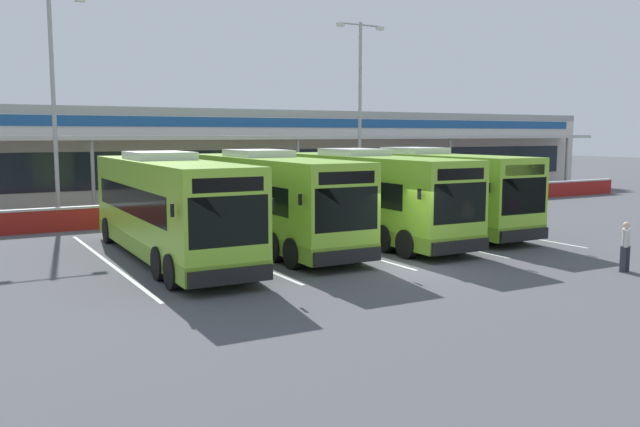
{
  "coord_description": "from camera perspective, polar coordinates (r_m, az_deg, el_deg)",
  "views": [
    {
      "loc": [
        -13.22,
        -17.09,
        4.42
      ],
      "look_at": [
        -1.62,
        3.0,
        1.6
      ],
      "focal_mm": 36.9,
      "sensor_mm": 36.0,
      "label": 1
    }
  ],
  "objects": [
    {
      "name": "lamp_post_centre",
      "position": [
        40.15,
        3.49,
        9.58
      ],
      "size": [
        3.24,
        0.28,
        11.0
      ],
      "color": "#9E9EA3",
      "rests_on": "ground"
    },
    {
      "name": "ground_plane",
      "position": [
        22.06,
        7.58,
        -4.69
      ],
      "size": [
        200.0,
        200.0,
        0.0
      ],
      "primitive_type": "plane",
      "color": "#4C4C51"
    },
    {
      "name": "bay_stripe_mid_east",
      "position": [
        31.94,
        12.98,
        -1.2
      ],
      "size": [
        0.14,
        13.0,
        0.01
      ],
      "primitive_type": "cube",
      "color": "silver",
      "rests_on": "ground"
    },
    {
      "name": "lamp_post_west",
      "position": [
        33.93,
        -22.14,
        9.58
      ],
      "size": [
        3.24,
        0.28,
        11.0
      ],
      "color": "#9E9EA3",
      "rests_on": "ground"
    },
    {
      "name": "bay_stripe_far_west",
      "position": [
        24.0,
        -17.94,
        -4.01
      ],
      "size": [
        0.14,
        13.0,
        0.01
      ],
      "primitive_type": "cube",
      "color": "silver",
      "rests_on": "ground"
    },
    {
      "name": "coach_bus_right_centre",
      "position": [
        30.83,
        9.2,
        1.94
      ],
      "size": [
        3.09,
        12.2,
        3.78
      ],
      "color": "#8CC633",
      "rests_on": "ground"
    },
    {
      "name": "coach_bus_leftmost",
      "position": [
        23.73,
        -13.06,
        0.38
      ],
      "size": [
        3.09,
        12.2,
        3.78
      ],
      "color": "#8CC633",
      "rests_on": "ground"
    },
    {
      "name": "bay_stripe_centre",
      "position": [
        29.26,
        6.94,
        -1.8
      ],
      "size": [
        0.14,
        13.0,
        0.01
      ],
      "primitive_type": "cube",
      "color": "silver",
      "rests_on": "ground"
    },
    {
      "name": "bay_stripe_west",
      "position": [
        25.18,
        -8.55,
        -3.25
      ],
      "size": [
        0.14,
        13.0,
        0.01
      ],
      "primitive_type": "cube",
      "color": "silver",
      "rests_on": "ground"
    },
    {
      "name": "bay_stripe_mid_west",
      "position": [
        26.97,
        -0.22,
        -2.49
      ],
      "size": [
        0.14,
        13.0,
        0.01
      ],
      "primitive_type": "cube",
      "color": "silver",
      "rests_on": "ground"
    },
    {
      "name": "coach_bus_left_centre",
      "position": [
        26.07,
        -4.51,
        1.11
      ],
      "size": [
        3.09,
        12.2,
        3.78
      ],
      "color": "#8CC633",
      "rests_on": "ground"
    },
    {
      "name": "coach_bus_centre",
      "position": [
        27.9,
        3.95,
        1.49
      ],
      "size": [
        3.09,
        12.2,
        3.78
      ],
      "color": "#8CC633",
      "rests_on": "ground"
    },
    {
      "name": "red_barrier_wall",
      "position": [
        34.46,
        -7.26,
        0.43
      ],
      "size": [
        60.0,
        0.4,
        1.1
      ],
      "color": "maroon",
      "rests_on": "ground"
    },
    {
      "name": "pedestrian_child",
      "position": [
        23.29,
        24.97,
        -2.48
      ],
      "size": [
        0.48,
        0.4,
        1.62
      ],
      "color": "#33333D",
      "rests_on": "ground"
    },
    {
      "name": "terminal_building",
      "position": [
        45.96,
        -13.33,
        4.98
      ],
      "size": [
        70.0,
        13.0,
        6.0
      ],
      "color": "beige",
      "rests_on": "ground"
    }
  ]
}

